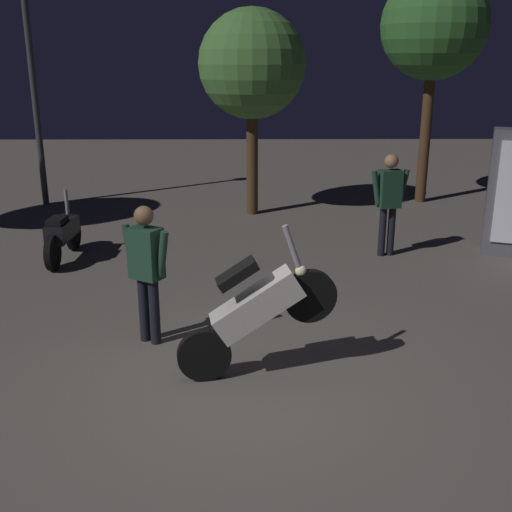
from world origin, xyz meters
name	(u,v)px	position (x,y,z in m)	size (l,w,h in m)	color
ground_plane	(241,387)	(0.00, 0.00, 0.00)	(40.00, 40.00, 0.00)	#605951
motorcycle_white_foreground	(257,310)	(0.16, 0.25, 0.74)	(1.66, 0.44, 1.63)	black
motorcycle_black_parked_left	(63,234)	(-2.99, 4.21, 0.44)	(0.32, 1.66, 1.11)	black
person_rider_beside	(146,263)	(-1.08, 1.08, 0.97)	(0.61, 0.42, 1.64)	black
person_bystander_far	(389,196)	(2.39, 4.38, 1.03)	(0.67, 0.31, 1.71)	black
streetlamp_near	(31,62)	(-4.58, 8.28, 3.10)	(0.36, 0.36, 4.86)	#38383D
tree_left_bg	(434,27)	(4.07, 8.46, 3.83)	(2.31, 2.31, 5.01)	#4C331E
tree_center_bg	(252,65)	(0.15, 7.34, 3.05)	(2.17, 2.17, 4.16)	#4C331E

